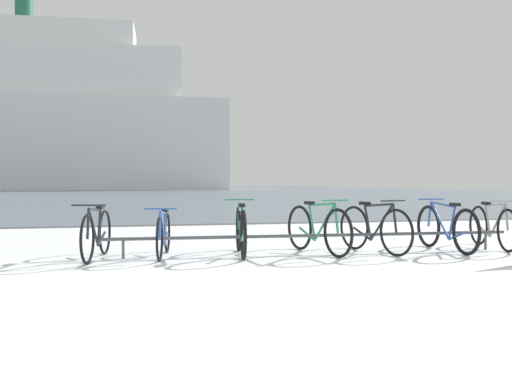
{
  "coord_description": "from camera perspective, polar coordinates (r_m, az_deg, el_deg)",
  "views": [
    {
      "loc": [
        -1.39,
        -4.14,
        1.11
      ],
      "look_at": [
        1.23,
        7.0,
        0.89
      ],
      "focal_mm": 39.17,
      "sensor_mm": 36.0,
      "label": 1
    }
  ],
  "objects": [
    {
      "name": "bike_rack",
      "position": [
        8.6,
        6.11,
        -4.49
      ],
      "size": [
        6.37,
        0.34,
        0.31
      ],
      "color": "#4C5156",
      "rests_on": "ground"
    },
    {
      "name": "bicycle_1",
      "position": [
        8.3,
        -9.42,
        -4.25
      ],
      "size": [
        0.46,
        1.57,
        0.74
      ],
      "color": "black",
      "rests_on": "ground"
    },
    {
      "name": "ground",
      "position": [
        58.07,
        -11.88,
        -0.04
      ],
      "size": [
        80.0,
        132.0,
        0.08
      ],
      "color": "white"
    },
    {
      "name": "bicycle_0",
      "position": [
        8.27,
        -15.97,
        -4.12
      ],
      "size": [
        0.49,
        1.65,
        0.8
      ],
      "color": "black",
      "rests_on": "ground"
    },
    {
      "name": "ferry_ship",
      "position": [
        78.32,
        -18.41,
        6.83
      ],
      "size": [
        40.99,
        15.31,
        26.75
      ],
      "color": "white",
      "rests_on": "ground"
    },
    {
      "name": "bicycle_6",
      "position": [
        9.99,
        22.99,
        -3.25
      ],
      "size": [
        0.48,
        1.69,
        0.81
      ],
      "color": "black",
      "rests_on": "ground"
    },
    {
      "name": "bicycle_5",
      "position": [
        9.37,
        18.83,
        -3.48
      ],
      "size": [
        0.46,
        1.79,
        0.82
      ],
      "color": "black",
      "rests_on": "ground"
    },
    {
      "name": "bicycle_3",
      "position": [
        8.59,
        6.33,
        -3.77
      ],
      "size": [
        0.56,
        1.76,
        0.85
      ],
      "color": "black",
      "rests_on": "ground"
    },
    {
      "name": "bicycle_4",
      "position": [
        8.83,
        11.99,
        -3.68
      ],
      "size": [
        0.58,
        1.64,
        0.83
      ],
      "color": "black",
      "rests_on": "ground"
    },
    {
      "name": "bicycle_2",
      "position": [
        8.34,
        -1.55,
        -3.94
      ],
      "size": [
        0.46,
        1.69,
        0.83
      ],
      "color": "black",
      "rests_on": "ground"
    }
  ]
}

